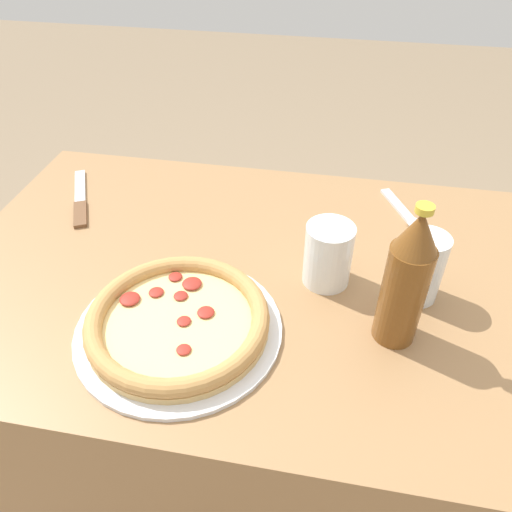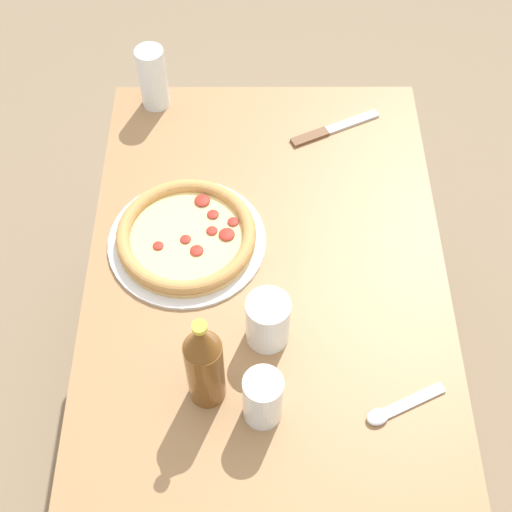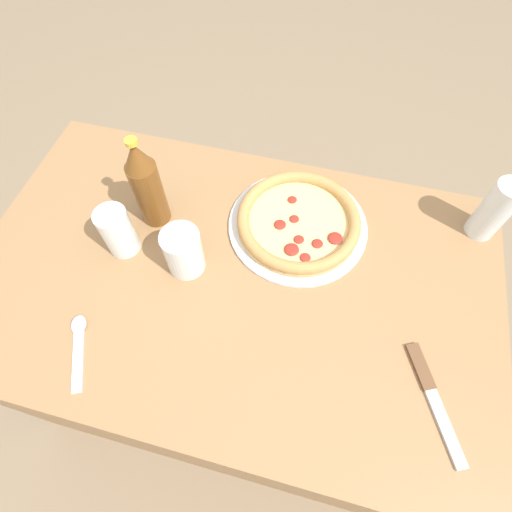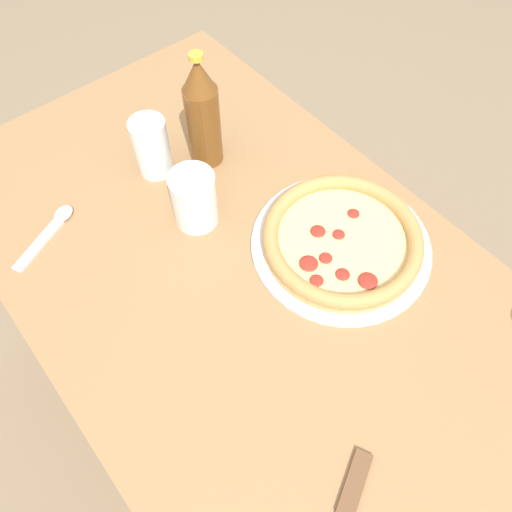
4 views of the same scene
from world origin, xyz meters
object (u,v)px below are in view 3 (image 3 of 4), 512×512
(beer_bottle, at_px, (146,185))
(knife, at_px, (433,396))
(pizza_pepperoni, at_px, (298,222))
(glass_mango_juice, at_px, (493,213))
(glass_water, at_px, (184,250))
(glass_orange_juice, at_px, (119,233))
(spoon, at_px, (78,340))

(beer_bottle, height_order, knife, beer_bottle)
(pizza_pepperoni, xyz_separation_m, glass_mango_juice, (0.41, 0.10, 0.05))
(knife, bearing_deg, pizza_pepperoni, 135.28)
(glass_mango_juice, xyz_separation_m, beer_bottle, (-0.74, -0.15, 0.05))
(pizza_pepperoni, xyz_separation_m, knife, (0.32, -0.32, -0.02))
(pizza_pepperoni, relative_size, glass_water, 2.87)
(glass_mango_juice, relative_size, beer_bottle, 0.64)
(glass_water, bearing_deg, glass_orange_juice, 178.00)
(glass_orange_juice, height_order, knife, glass_orange_juice)
(knife, relative_size, spoon, 1.39)
(pizza_pepperoni, height_order, spoon, pizza_pepperoni)
(glass_water, height_order, glass_orange_juice, glass_orange_juice)
(glass_mango_juice, height_order, knife, glass_mango_juice)
(glass_mango_juice, bearing_deg, spoon, -148.45)
(glass_mango_juice, bearing_deg, glass_orange_juice, -162.42)
(glass_orange_juice, distance_m, spoon, 0.24)
(glass_water, bearing_deg, beer_bottle, 137.78)
(knife, distance_m, spoon, 0.69)
(pizza_pepperoni, bearing_deg, glass_water, -144.08)
(glass_mango_juice, xyz_separation_m, spoon, (-0.78, -0.48, -0.06))
(glass_water, relative_size, spoon, 0.74)
(glass_orange_juice, xyz_separation_m, spoon, (0.00, -0.23, -0.05))
(knife, xyz_separation_m, spoon, (-0.69, -0.07, 0.00))
(pizza_pepperoni, relative_size, beer_bottle, 1.34)
(glass_water, xyz_separation_m, knife, (0.54, -0.16, -0.05))
(glass_mango_juice, xyz_separation_m, knife, (-0.09, -0.41, -0.07))
(glass_orange_juice, bearing_deg, glass_mango_juice, 17.58)
(beer_bottle, bearing_deg, knife, -21.92)
(pizza_pepperoni, xyz_separation_m, spoon, (-0.37, -0.38, -0.01))
(glass_water, height_order, beer_bottle, beer_bottle)
(pizza_pepperoni, distance_m, glass_orange_juice, 0.40)
(glass_orange_juice, distance_m, glass_mango_juice, 0.82)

